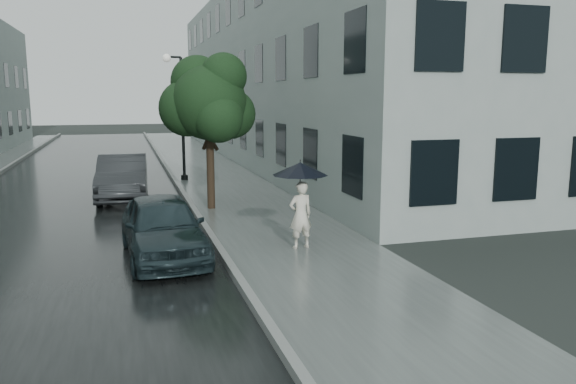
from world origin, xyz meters
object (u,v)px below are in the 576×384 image
object	(u,v)px
lamp_post	(178,109)
car_near	(163,227)
pedestrian	(301,215)
car_far	(123,177)
street_tree	(209,102)

from	to	relation	value
lamp_post	car_near	distance (m)	11.25
pedestrian	car_far	world-z (taller)	pedestrian
car_near	car_far	xyz separation A→B (m)	(-0.76, 7.36, 0.06)
car_near	car_far	size ratio (longest dim) A/B	0.89
lamp_post	car_near	world-z (taller)	lamp_post
street_tree	lamp_post	world-z (taller)	lamp_post
pedestrian	lamp_post	world-z (taller)	lamp_post
pedestrian	lamp_post	size ratio (longest dim) A/B	0.30
lamp_post	car_near	bearing A→B (deg)	-106.42
car_far	pedestrian	bearing A→B (deg)	-60.81
car_near	street_tree	bearing A→B (deg)	67.35
lamp_post	pedestrian	bearing A→B (deg)	-91.14
pedestrian	car_far	distance (m)	8.33
car_near	car_far	world-z (taller)	car_far
car_near	car_far	bearing A→B (deg)	92.50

